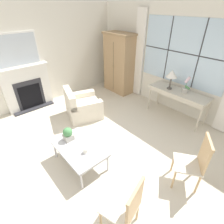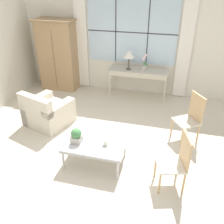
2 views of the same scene
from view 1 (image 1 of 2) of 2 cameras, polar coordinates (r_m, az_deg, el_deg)
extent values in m
plane|color=beige|center=(3.82, -6.59, -14.31)|extent=(14.00, 14.00, 0.00)
cube|color=silver|center=(5.16, 21.71, 14.72)|extent=(7.20, 0.06, 2.80)
cube|color=silver|center=(5.06, 22.13, 17.47)|extent=(2.38, 0.01, 1.63)
cube|color=#2D2D33|center=(5.26, 17.89, 18.72)|extent=(0.02, 0.02, 1.63)
cube|color=#2D2D33|center=(4.88, 26.56, 16.01)|extent=(0.02, 0.02, 1.63)
cube|color=#2D2D33|center=(5.06, 22.10, 17.46)|extent=(2.38, 0.02, 0.02)
cube|color=white|center=(5.85, 8.84, 17.75)|extent=(0.34, 0.06, 2.63)
cube|color=silver|center=(5.80, -20.91, 16.65)|extent=(0.06, 7.20, 2.80)
cube|color=#2D2D33|center=(5.90, -24.17, 1.44)|extent=(0.34, 1.16, 0.04)
cube|color=silver|center=(5.71, -25.79, 6.95)|extent=(0.18, 1.29, 1.25)
cube|color=silver|center=(5.48, -27.29, 12.92)|extent=(0.24, 1.37, 0.04)
cube|color=black|center=(5.71, -24.95, 4.67)|extent=(0.02, 0.62, 0.69)
cube|color=#2D2D33|center=(5.69, -25.10, 5.22)|extent=(0.01, 0.78, 0.85)
cube|color=silver|center=(5.47, -28.77, 17.34)|extent=(0.04, 1.14, 0.86)
cube|color=silver|center=(5.45, -28.71, 17.31)|extent=(0.01, 1.06, 0.78)
cube|color=tan|center=(6.19, 2.33, 15.20)|extent=(1.02, 0.52, 1.91)
cube|color=#977752|center=(5.98, 2.55, 24.25)|extent=(1.10, 0.58, 0.06)
cube|color=brown|center=(6.03, 0.44, 14.38)|extent=(0.01, 0.01, 1.60)
sphere|color=#997F4C|center=(6.05, 0.06, 14.82)|extent=(0.03, 0.03, 0.03)
sphere|color=#997F4C|center=(5.98, 0.72, 14.60)|extent=(0.03, 0.03, 0.03)
cube|color=beige|center=(4.94, 21.03, 6.16)|extent=(1.57, 0.54, 0.03)
cube|color=beige|center=(4.97, 20.89, 5.49)|extent=(1.51, 0.52, 0.10)
cylinder|color=beige|center=(5.27, 12.05, 4.55)|extent=(0.04, 0.04, 0.75)
cylinder|color=beige|center=(4.69, 26.46, -2.18)|extent=(0.04, 0.04, 0.75)
cylinder|color=beige|center=(5.62, 14.95, 5.93)|extent=(0.04, 0.04, 0.75)
cylinder|color=beige|center=(5.07, 28.64, -0.18)|extent=(0.04, 0.04, 0.75)
cylinder|color=#4C4742|center=(5.00, 18.20, 7.36)|extent=(0.13, 0.13, 0.02)
cylinder|color=#4C4742|center=(4.94, 18.52, 9.09)|extent=(0.05, 0.05, 0.31)
cone|color=white|center=(4.86, 19.02, 11.75)|extent=(0.29, 0.29, 0.19)
cylinder|color=#BCB7AD|center=(4.90, 22.69, 6.51)|extent=(0.14, 0.14, 0.12)
cylinder|color=#47844C|center=(4.82, 23.22, 8.78)|extent=(0.01, 0.01, 0.31)
cube|color=#47844C|center=(4.84, 23.37, 7.38)|extent=(0.14, 0.02, 0.09)
sphere|color=silver|center=(4.83, 23.05, 9.08)|extent=(0.08, 0.08, 0.08)
sphere|color=silver|center=(4.80, 23.46, 9.58)|extent=(0.08, 0.08, 0.08)
sphere|color=silver|center=(4.77, 23.86, 10.09)|extent=(0.08, 0.08, 0.08)
cube|color=beige|center=(4.99, -9.15, 1.09)|extent=(1.11, 1.09, 0.43)
cube|color=beige|center=(4.74, -13.65, 4.43)|extent=(0.90, 0.42, 0.39)
cube|color=beige|center=(5.25, -10.26, 3.53)|extent=(0.45, 0.88, 0.57)
cube|color=beige|center=(4.67, -8.06, -0.18)|extent=(0.45, 0.88, 0.57)
cube|color=beige|center=(3.33, 23.40, -15.31)|extent=(0.61, 0.61, 0.03)
cube|color=tan|center=(3.20, 28.00, -12.22)|extent=(0.26, 0.35, 0.51)
cube|color=tan|center=(3.04, 29.31, -8.46)|extent=(0.28, 0.38, 0.05)
cylinder|color=tan|center=(3.34, 19.48, -20.11)|extent=(0.04, 0.04, 0.43)
cylinder|color=tan|center=(3.59, 19.21, -15.37)|extent=(0.04, 0.04, 0.43)
cylinder|color=tan|center=(3.42, 26.18, -20.48)|extent=(0.04, 0.04, 0.43)
cylinder|color=tan|center=(3.67, 25.30, -15.84)|extent=(0.04, 0.04, 0.43)
cube|color=beige|center=(2.67, 2.56, -28.48)|extent=(0.54, 0.54, 0.03)
cube|color=tan|center=(2.41, 7.36, -27.56)|extent=(0.15, 0.40, 0.48)
cube|color=tan|center=(2.19, 7.87, -24.10)|extent=(0.16, 0.43, 0.05)
cylinder|color=tan|center=(2.84, -3.74, -31.70)|extent=(0.04, 0.04, 0.42)
cylinder|color=tan|center=(2.99, 0.99, -26.23)|extent=(0.04, 0.04, 0.42)
cylinder|color=tan|center=(2.91, 8.31, -29.43)|extent=(0.04, 0.04, 0.42)
cube|color=#BCBCC1|center=(3.44, -10.71, -11.31)|extent=(1.09, 0.68, 0.03)
cube|color=#A0A0A4|center=(3.46, -10.66, -11.70)|extent=(1.07, 0.67, 0.04)
cylinder|color=#BCBCC1|center=(3.84, -18.13, -11.48)|extent=(0.04, 0.04, 0.41)
cylinder|color=#BCBCC1|center=(3.21, -9.94, -21.14)|extent=(0.04, 0.04, 0.41)
cylinder|color=#BCBCC1|center=(4.01, -10.67, -8.01)|extent=(0.04, 0.04, 0.41)
cylinder|color=#BCBCC1|center=(3.42, -1.42, -16.21)|extent=(0.04, 0.04, 0.41)
cube|color=#BCB7AD|center=(3.60, -14.02, -7.92)|extent=(0.18, 0.18, 0.12)
sphere|color=#47844C|center=(3.52, -14.28, -6.38)|extent=(0.19, 0.19, 0.19)
cylinder|color=silver|center=(3.30, -8.62, -12.89)|extent=(0.11, 0.11, 0.01)
cylinder|color=white|center=(3.27, -8.69, -12.28)|extent=(0.08, 0.08, 0.09)
cylinder|color=black|center=(3.23, -8.76, -11.66)|extent=(0.00, 0.00, 0.01)
camera|label=2|loc=(2.46, -108.11, -0.67)|focal=40.00mm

